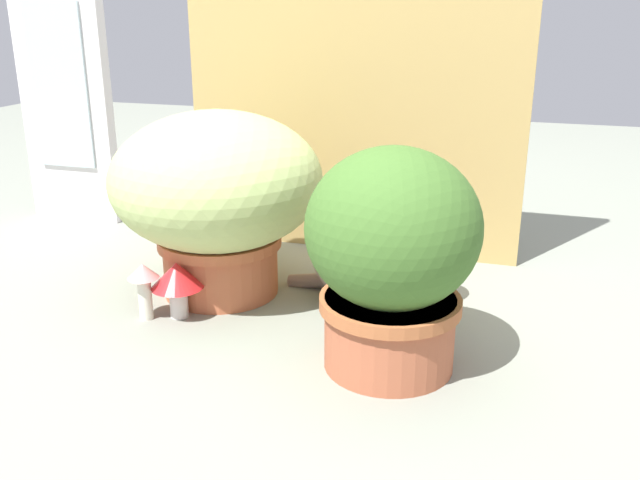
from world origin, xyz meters
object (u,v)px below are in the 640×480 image
at_px(leafy_planter, 392,254).
at_px(grass_planter, 217,192).
at_px(mushroom_ornament_red, 177,279).
at_px(mushroom_ornament_pink, 144,281).
at_px(cat, 374,254).

bearing_deg(leafy_planter, grass_planter, 153.48).
height_order(grass_planter, leafy_planter, grass_planter).
bearing_deg(mushroom_ornament_red, leafy_planter, -8.39).
xyz_separation_m(grass_planter, mushroom_ornament_pink, (-0.09, -0.19, -0.16)).
bearing_deg(grass_planter, cat, 7.05).
bearing_deg(mushroom_ornament_pink, cat, 27.15).
relative_size(leafy_planter, mushroom_ornament_pink, 3.29).
bearing_deg(grass_planter, mushroom_ornament_red, -100.75).
height_order(mushroom_ornament_pink, mushroom_ornament_red, mushroom_ornament_pink).
xyz_separation_m(cat, mushroom_ornament_red, (-0.39, -0.20, -0.03)).
height_order(grass_planter, mushroom_ornament_pink, grass_planter).
bearing_deg(mushroom_ornament_pink, mushroom_ornament_red, 26.59).
relative_size(grass_planter, mushroom_ornament_red, 3.83).
xyz_separation_m(leafy_planter, mushroom_ornament_red, (-0.49, 0.07, -0.14)).
distance_m(leafy_planter, mushroom_ornament_red, 0.51).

